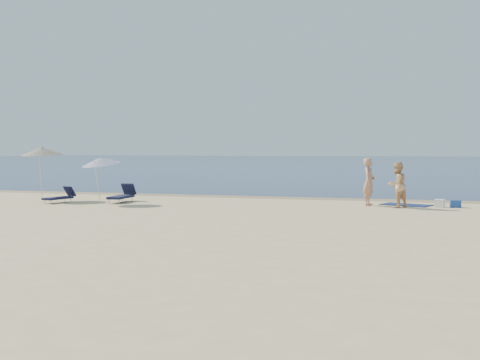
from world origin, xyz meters
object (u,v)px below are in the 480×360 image
(person_right, at_px, (397,185))
(umbrella_near, at_px, (101,161))
(blue_cooler, at_px, (455,204))
(person_left, at_px, (369,182))

(person_right, xyz_separation_m, umbrella_near, (-12.12, -1.73, 0.92))
(blue_cooler, xyz_separation_m, umbrella_near, (-14.35, -2.52, 1.67))
(person_left, bearing_deg, blue_cooler, -80.97)
(person_left, relative_size, blue_cooler, 4.78)
(person_left, xyz_separation_m, person_right, (1.14, -0.61, -0.08))
(person_left, height_order, blue_cooler, person_left)
(person_left, bearing_deg, umbrella_near, 107.92)
(person_left, height_order, person_right, person_left)
(umbrella_near, bearing_deg, blue_cooler, 34.77)
(person_left, xyz_separation_m, umbrella_near, (-10.98, -2.34, 0.84))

